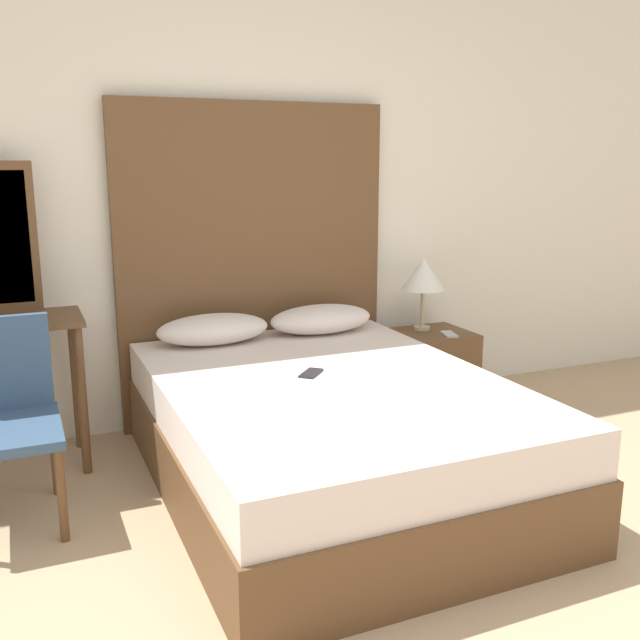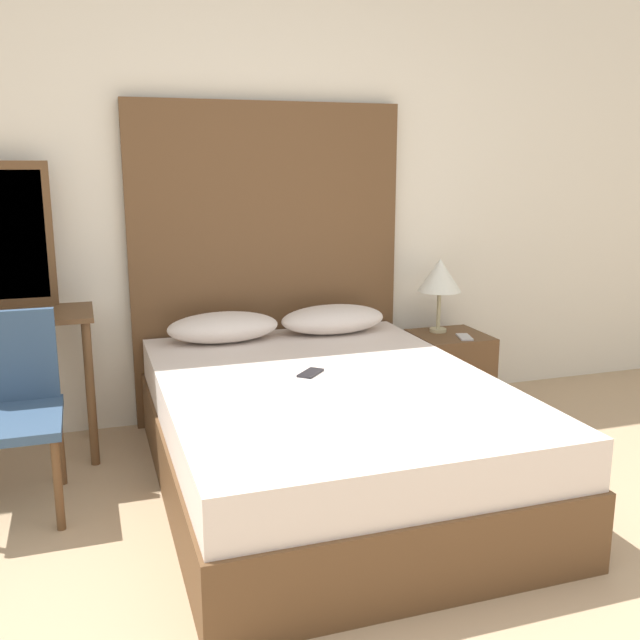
{
  "view_description": "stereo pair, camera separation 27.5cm",
  "coord_description": "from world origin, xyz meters",
  "px_view_note": "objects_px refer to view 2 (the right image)",
  "views": [
    {
      "loc": [
        -1.26,
        -1.33,
        1.49
      ],
      "look_at": [
        0.01,
        1.59,
        0.77
      ],
      "focal_mm": 40.0,
      "sensor_mm": 36.0,
      "label": 1
    },
    {
      "loc": [
        -1.0,
        -1.43,
        1.49
      ],
      "look_at": [
        0.01,
        1.59,
        0.77
      ],
      "focal_mm": 40.0,
      "sensor_mm": 36.0,
      "label": 2
    }
  ],
  "objects_px": {
    "table_lamp": "(440,276)",
    "vanity_desk": "(7,346)",
    "phone_on_bed": "(311,373)",
    "chair": "(10,401)",
    "phone_on_nightstand": "(464,337)",
    "nightstand": "(449,372)",
    "bed": "(327,433)"
  },
  "relations": [
    {
      "from": "phone_on_bed",
      "to": "table_lamp",
      "type": "relative_size",
      "value": 0.35
    },
    {
      "from": "nightstand",
      "to": "table_lamp",
      "type": "xyz_separation_m",
      "value": [
        -0.04,
        0.08,
        0.58
      ]
    },
    {
      "from": "phone_on_bed",
      "to": "chair",
      "type": "bearing_deg",
      "value": 171.81
    },
    {
      "from": "bed",
      "to": "phone_on_bed",
      "type": "bearing_deg",
      "value": 118.59
    },
    {
      "from": "table_lamp",
      "to": "phone_on_nightstand",
      "type": "height_order",
      "value": "table_lamp"
    },
    {
      "from": "bed",
      "to": "phone_on_bed",
      "type": "relative_size",
      "value": 12.98
    },
    {
      "from": "phone_on_bed",
      "to": "chair",
      "type": "xyz_separation_m",
      "value": [
        -1.3,
        0.19,
        -0.06
      ]
    },
    {
      "from": "table_lamp",
      "to": "nightstand",
      "type": "bearing_deg",
      "value": -64.3
    },
    {
      "from": "bed",
      "to": "vanity_desk",
      "type": "relative_size",
      "value": 2.48
    },
    {
      "from": "bed",
      "to": "phone_on_nightstand",
      "type": "xyz_separation_m",
      "value": [
        1.08,
        0.65,
        0.22
      ]
    },
    {
      "from": "nightstand",
      "to": "phone_on_nightstand",
      "type": "height_order",
      "value": "phone_on_nightstand"
    },
    {
      "from": "phone_on_bed",
      "to": "chair",
      "type": "relative_size",
      "value": 0.19
    },
    {
      "from": "vanity_desk",
      "to": "chair",
      "type": "distance_m",
      "value": 0.51
    },
    {
      "from": "nightstand",
      "to": "vanity_desk",
      "type": "distance_m",
      "value": 2.46
    },
    {
      "from": "table_lamp",
      "to": "phone_on_nightstand",
      "type": "bearing_deg",
      "value": -67.92
    },
    {
      "from": "nightstand",
      "to": "table_lamp",
      "type": "relative_size",
      "value": 1.06
    },
    {
      "from": "nightstand",
      "to": "phone_on_nightstand",
      "type": "relative_size",
      "value": 2.9
    },
    {
      "from": "table_lamp",
      "to": "bed",
      "type": "bearing_deg",
      "value": -140.04
    },
    {
      "from": "vanity_desk",
      "to": "nightstand",
      "type": "bearing_deg",
      "value": -0.49
    },
    {
      "from": "chair",
      "to": "nightstand",
      "type": "bearing_deg",
      "value": 11.25
    },
    {
      "from": "phone_on_bed",
      "to": "chair",
      "type": "distance_m",
      "value": 1.32
    },
    {
      "from": "phone_on_nightstand",
      "to": "chair",
      "type": "bearing_deg",
      "value": -171.29
    },
    {
      "from": "bed",
      "to": "table_lamp",
      "type": "distance_m",
      "value": 1.42
    },
    {
      "from": "table_lamp",
      "to": "chair",
      "type": "relative_size",
      "value": 0.53
    },
    {
      "from": "nightstand",
      "to": "chair",
      "type": "relative_size",
      "value": 0.56
    },
    {
      "from": "bed",
      "to": "phone_on_bed",
      "type": "distance_m",
      "value": 0.29
    },
    {
      "from": "phone_on_bed",
      "to": "nightstand",
      "type": "bearing_deg",
      "value": 31.32
    },
    {
      "from": "phone_on_bed",
      "to": "nightstand",
      "type": "xyz_separation_m",
      "value": [
        1.09,
        0.66,
        -0.29
      ]
    },
    {
      "from": "phone_on_bed",
      "to": "table_lamp",
      "type": "xyz_separation_m",
      "value": [
        1.05,
        0.75,
        0.28
      ]
    },
    {
      "from": "bed",
      "to": "phone_on_nightstand",
      "type": "distance_m",
      "value": 1.28
    },
    {
      "from": "phone_on_nightstand",
      "to": "nightstand",
      "type": "bearing_deg",
      "value": 109.05
    },
    {
      "from": "table_lamp",
      "to": "vanity_desk",
      "type": "xyz_separation_m",
      "value": [
        -2.39,
        -0.06,
        -0.22
      ]
    }
  ]
}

